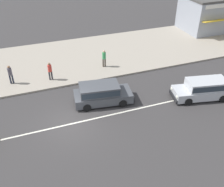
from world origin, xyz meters
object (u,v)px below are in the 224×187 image
object	(u,v)px
minivan_silver_4	(204,88)
pedestrian_near_clock	(10,73)
shopfront_mid_block	(209,13)
pedestrian_mid_kerb	(104,57)
pedestrian_by_shop	(50,70)
minivan_dark_grey_3	(101,93)

from	to	relation	value
minivan_silver_4	pedestrian_near_clock	bearing A→B (deg)	152.89
minivan_silver_4	shopfront_mid_block	distance (m)	16.27
pedestrian_mid_kerb	shopfront_mid_block	distance (m)	16.59
pedestrian_by_shop	shopfront_mid_block	bearing A→B (deg)	16.23
pedestrian_mid_kerb	pedestrian_near_clock	bearing A→B (deg)	-178.45
minivan_dark_grey_3	minivan_silver_4	world-z (taller)	same
minivan_silver_4	pedestrian_by_shop	bearing A→B (deg)	148.30
pedestrian_near_clock	pedestrian_by_shop	world-z (taller)	pedestrian_near_clock
minivan_dark_grey_3	pedestrian_mid_kerb	bearing A→B (deg)	69.12
pedestrian_by_shop	shopfront_mid_block	distance (m)	21.74
minivan_dark_grey_3	pedestrian_near_clock	world-z (taller)	pedestrian_near_clock
minivan_dark_grey_3	pedestrian_near_clock	bearing A→B (deg)	141.43
pedestrian_mid_kerb	shopfront_mid_block	size ratio (longest dim) A/B	0.26
pedestrian_mid_kerb	minivan_silver_4	bearing A→B (deg)	-52.49
pedestrian_by_shop	shopfront_mid_block	size ratio (longest dim) A/B	0.26
minivan_silver_4	pedestrian_mid_kerb	xyz separation A→B (m)	(-5.73, 7.47, 0.28)
minivan_dark_grey_3	minivan_silver_4	size ratio (longest dim) A/B	0.96
minivan_dark_grey_3	shopfront_mid_block	bearing A→B (deg)	31.05
minivan_silver_4	pedestrian_mid_kerb	bearing A→B (deg)	127.51
minivan_dark_grey_3	pedestrian_mid_kerb	world-z (taller)	pedestrian_mid_kerb
minivan_silver_4	pedestrian_by_shop	size ratio (longest dim) A/B	2.99
minivan_dark_grey_3	shopfront_mid_block	size ratio (longest dim) A/B	0.74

